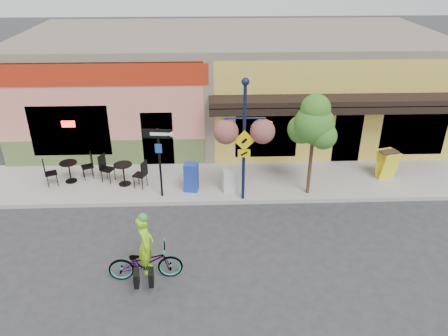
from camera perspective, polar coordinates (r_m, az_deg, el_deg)
name	(u,v)px	position (r m, az deg, el deg)	size (l,w,h in m)	color
ground	(241,212)	(14.52, 2.24, -5.79)	(90.00, 90.00, 0.00)	#2D2D30
sidewalk	(237,181)	(16.20, 1.74, -1.73)	(24.00, 3.00, 0.15)	#9E9B93
curb	(240,202)	(14.94, 2.10, -4.41)	(24.00, 0.12, 0.15)	#A8A59E
building	(230,82)	(20.47, 0.83, 11.11)	(18.20, 8.20, 4.50)	#E1816F
bicycle	(146,262)	(11.81, -10.22, -12.02)	(0.67, 1.93, 1.01)	maroon
cyclist_rider	(146,252)	(11.61, -10.10, -10.79)	(0.60, 0.40, 1.65)	#9CF019
lamp_post	(244,142)	(14.03, 2.63, 3.43)	(1.34, 0.54, 4.21)	#131C3D
one_way_sign	(160,163)	(14.70, -8.37, 0.61)	(0.96, 0.21, 2.49)	black
cafe_set_left	(69,169)	(16.75, -19.56, -0.14)	(1.68, 0.84, 1.01)	black
cafe_set_right	(123,171)	(16.00, -13.00, -0.42)	(1.75, 0.88, 1.05)	black
newspaper_box_blue	(191,177)	(15.26, -4.29, -1.20)	(0.47, 0.41, 1.03)	#1B37A6
newspaper_box_grey	(228,180)	(15.19, 0.59, -1.62)	(0.40, 0.36, 0.86)	silver
street_tree	(312,145)	(14.79, 11.43, 2.91)	(1.41, 1.41, 3.61)	#3D7A26
sandwich_board	(390,167)	(16.99, 20.88, 0.15)	(0.65, 0.48, 1.09)	yellow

